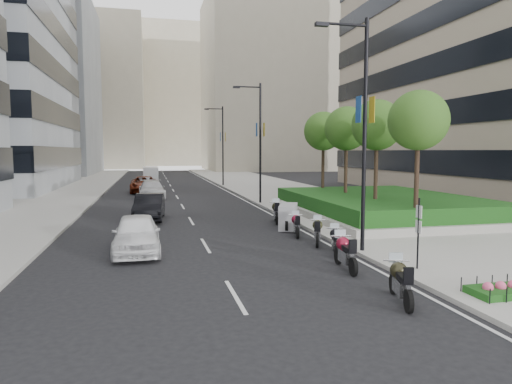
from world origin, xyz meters
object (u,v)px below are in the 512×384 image
object	(u,v)px
motorcycle_2	(336,241)
parking_sign	(418,230)
car_c	(152,190)
lamp_post_2	(221,142)
motorcycle_5	(288,217)
motorcycle_6	(276,212)
car_a	(137,234)
delivery_van	(151,175)
lamp_post_0	(361,124)
car_d	(144,184)
car_b	(149,207)
motorcycle_0	(400,282)
motorcycle_1	(345,253)
motorcycle_4	(296,225)
motorcycle_3	(317,232)
lamp_post_1	(258,137)

from	to	relation	value
motorcycle_2	parking_sign	bearing A→B (deg)	-136.82
motorcycle_2	car_c	xyz separation A→B (m)	(-6.92, 23.15, 0.23)
lamp_post_2	motorcycle_5	xyz separation A→B (m)	(-0.97, -28.80, -4.43)
motorcycle_6	car_a	world-z (taller)	car_a
delivery_van	car_c	bearing A→B (deg)	-90.82
lamp_post_0	car_d	distance (m)	30.66
car_b	motorcycle_0	bearing A→B (deg)	-64.23
motorcycle_1	car_b	world-z (taller)	car_b
motorcycle_4	car_b	xyz separation A→B (m)	(-6.79, 6.90, 0.23)
car_d	motorcycle_3	bearing A→B (deg)	-74.70
parking_sign	delivery_van	distance (m)	46.72
car_c	delivery_van	xyz separation A→B (m)	(-0.07, 19.55, 0.17)
lamp_post_1	lamp_post_2	xyz separation A→B (m)	(0.00, 18.00, 0.00)
car_a	motorcycle_2	bearing A→B (deg)	-15.23
parking_sign	car_d	bearing A→B (deg)	105.87
motorcycle_0	car_b	distance (m)	17.83
motorcycle_0	car_b	xyz separation A→B (m)	(-6.53, 16.60, 0.19)
delivery_van	motorcycle_4	bearing A→B (deg)	-81.26
motorcycle_6	car_d	size ratio (longest dim) A/B	0.39
parking_sign	lamp_post_2	bearing A→B (deg)	90.99
parking_sign	motorcycle_4	distance (m)	7.48
delivery_van	motorcycle_1	bearing A→B (deg)	-82.97
lamp_post_0	car_b	world-z (taller)	lamp_post_0
car_a	motorcycle_6	bearing A→B (deg)	39.06
parking_sign	motorcycle_6	distance (m)	11.55
lamp_post_1	car_a	size ratio (longest dim) A/B	2.01
lamp_post_2	motorcycle_5	distance (m)	29.16
delivery_van	car_b	bearing A→B (deg)	-91.24
parking_sign	car_a	distance (m)	10.52
lamp_post_2	delivery_van	world-z (taller)	lamp_post_2
lamp_post_1	motorcycle_0	distance (m)	23.00
lamp_post_0	motorcycle_4	world-z (taller)	lamp_post_0
lamp_post_2	lamp_post_0	bearing A→B (deg)	-90.00
parking_sign	motorcycle_5	world-z (taller)	parking_sign
motorcycle_4	delivery_van	xyz separation A→B (m)	(-6.67, 38.75, 0.40)
motorcycle_3	lamp_post_0	bearing A→B (deg)	-137.32
motorcycle_1	motorcycle_4	world-z (taller)	motorcycle_1
motorcycle_3	lamp_post_1	bearing A→B (deg)	17.77
lamp_post_0	car_a	xyz separation A→B (m)	(-8.46, 2.22, -4.30)
car_d	motorcycle_1	bearing A→B (deg)	-77.83
motorcycle_2	car_a	xyz separation A→B (m)	(-7.59, 1.99, 0.24)
motorcycle_1	motorcycle_6	world-z (taller)	motorcycle_6
car_a	delivery_van	bearing A→B (deg)	88.61
motorcycle_1	car_b	xyz separation A→B (m)	(-6.49, 13.13, 0.17)
lamp_post_1	motorcycle_2	world-z (taller)	lamp_post_1
motorcycle_0	motorcycle_4	size ratio (longest dim) A/B	1.06
motorcycle_2	lamp_post_0	bearing A→B (deg)	-86.92
motorcycle_2	car_d	bearing A→B (deg)	32.67
lamp_post_2	delivery_van	size ratio (longest dim) A/B	1.89
lamp_post_1	car_b	distance (m)	10.82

